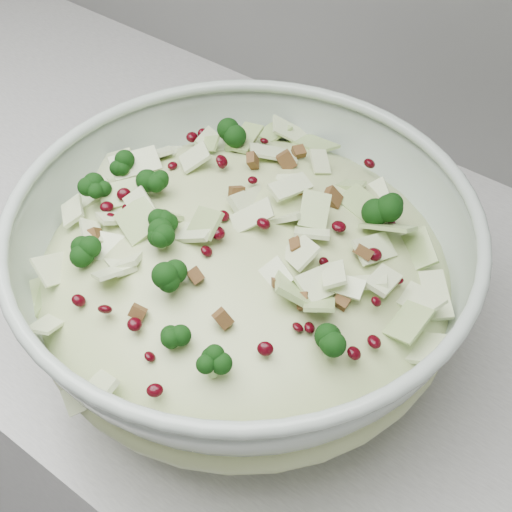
% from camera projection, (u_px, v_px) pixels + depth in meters
% --- Properties ---
extents(mixing_bowl, '(0.46, 0.46, 0.16)m').
position_uv_depth(mixing_bowl, '(244.00, 277.00, 0.63)').
color(mixing_bowl, '#A5B6A9').
rests_on(mixing_bowl, counter).
extents(salad, '(0.51, 0.51, 0.16)m').
position_uv_depth(salad, '(244.00, 257.00, 0.61)').
color(salad, '#B0BE82').
rests_on(salad, mixing_bowl).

